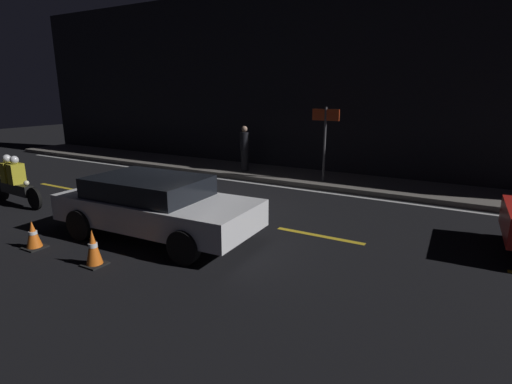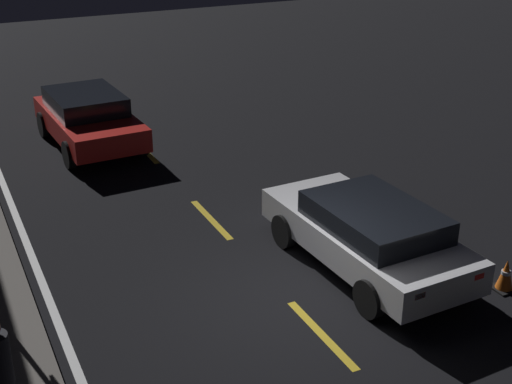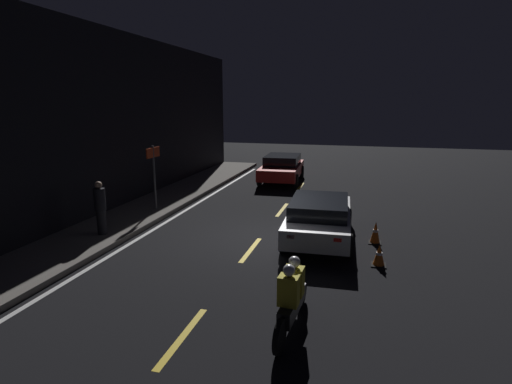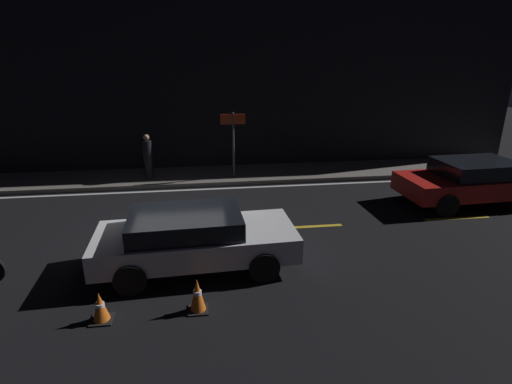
% 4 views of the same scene
% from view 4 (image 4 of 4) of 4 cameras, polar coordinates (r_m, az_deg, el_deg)
% --- Properties ---
extents(ground_plane, '(56.00, 56.00, 0.00)m').
position_cam_4_polar(ground_plane, '(10.90, -10.90, -5.91)').
color(ground_plane, black).
extents(raised_curb, '(28.00, 2.30, 0.16)m').
position_cam_4_polar(raised_curb, '(15.57, -10.06, 2.19)').
color(raised_curb, '#605B56').
rests_on(raised_curb, ground).
extents(building_front, '(28.00, 0.30, 6.80)m').
position_cam_4_polar(building_front, '(16.25, -10.60, 14.81)').
color(building_front, black).
rests_on(building_front, ground).
extents(lane_dash_c, '(2.00, 0.14, 0.01)m').
position_cam_4_polar(lane_dash_c, '(11.01, -16.13, -6.06)').
color(lane_dash_c, gold).
rests_on(lane_dash_c, ground).
extents(lane_dash_d, '(2.00, 0.14, 0.01)m').
position_cam_4_polar(lane_dash_d, '(11.21, 7.30, -4.94)').
color(lane_dash_d, gold).
rests_on(lane_dash_d, ground).
extents(lane_dash_e, '(2.00, 0.14, 0.01)m').
position_cam_4_polar(lane_dash_e, '(13.07, 26.78, -3.37)').
color(lane_dash_e, gold).
rests_on(lane_dash_e, ground).
extents(lane_solid_kerb, '(25.20, 0.14, 0.01)m').
position_cam_4_polar(lane_solid_kerb, '(14.27, -10.22, 0.26)').
color(lane_solid_kerb, silver).
rests_on(lane_solid_kerb, ground).
extents(sedan_white, '(4.44, 2.13, 1.30)m').
position_cam_4_polar(sedan_white, '(8.97, -8.87, -6.41)').
color(sedan_white, silver).
rests_on(sedan_white, ground).
extents(taxi_red, '(4.33, 2.19, 1.39)m').
position_cam_4_polar(taxi_red, '(14.32, 28.24, 1.49)').
color(taxi_red, red).
rests_on(taxi_red, ground).
extents(traffic_cone_near, '(0.39, 0.39, 0.57)m').
position_cam_4_polar(traffic_cone_near, '(7.91, -21.37, -15.08)').
color(traffic_cone_near, black).
rests_on(traffic_cone_near, ground).
extents(traffic_cone_mid, '(0.38, 0.38, 0.68)m').
position_cam_4_polar(traffic_cone_mid, '(7.69, -8.36, -14.38)').
color(traffic_cone_mid, black).
rests_on(traffic_cone_mid, ground).
extents(pedestrian, '(0.34, 0.34, 1.66)m').
position_cam_4_polar(pedestrian, '(15.13, -15.19, 4.92)').
color(pedestrian, black).
rests_on(pedestrian, raised_curb).
extents(shop_sign, '(0.90, 0.08, 2.40)m').
position_cam_4_polar(shop_sign, '(14.74, -3.28, 8.57)').
color(shop_sign, '#4C4C51').
rests_on(shop_sign, raised_curb).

